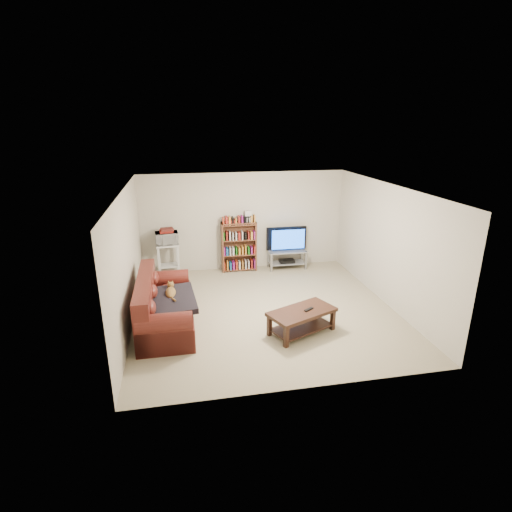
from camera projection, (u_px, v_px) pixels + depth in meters
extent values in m
plane|color=tan|center=(265.00, 310.00, 7.89)|extent=(5.00, 5.00, 0.00)
plane|color=white|center=(266.00, 189.00, 7.13)|extent=(5.00, 5.00, 0.00)
plane|color=beige|center=(244.00, 221.00, 9.84)|extent=(5.00, 0.00, 5.00)
plane|color=beige|center=(306.00, 311.00, 5.18)|extent=(5.00, 0.00, 5.00)
plane|color=beige|center=(127.00, 261.00, 7.06)|extent=(0.00, 5.00, 5.00)
plane|color=beige|center=(388.00, 245.00, 7.96)|extent=(0.00, 5.00, 5.00)
cube|color=#5A1D17|center=(167.00, 314.00, 7.26)|extent=(0.94, 2.17, 0.41)
cube|color=#5A1D17|center=(146.00, 302.00, 7.11)|extent=(0.27, 2.17, 0.91)
cube|color=#5A1D17|center=(165.00, 338.00, 6.34)|extent=(0.89, 0.24, 0.53)
cube|color=#5A1D17|center=(167.00, 290.00, 8.14)|extent=(0.89, 0.24, 0.53)
cube|color=black|center=(171.00, 300.00, 7.03)|extent=(0.93, 1.16, 0.19)
cube|color=black|center=(302.00, 312.00, 6.93)|extent=(1.31, 1.00, 0.06)
cube|color=black|center=(301.00, 327.00, 7.02)|extent=(1.18, 0.90, 0.03)
cube|color=black|center=(286.00, 337.00, 6.53)|extent=(0.09, 0.09, 0.37)
cube|color=black|center=(333.00, 320.00, 7.10)|extent=(0.09, 0.09, 0.37)
cube|color=black|center=(269.00, 326.00, 6.90)|extent=(0.09, 0.09, 0.37)
cube|color=black|center=(315.00, 310.00, 7.46)|extent=(0.09, 0.09, 0.37)
cube|color=black|center=(309.00, 309.00, 6.93)|extent=(0.19, 0.15, 0.02)
cube|color=#999EA3|center=(287.00, 251.00, 10.00)|extent=(0.95, 0.44, 0.03)
cube|color=#999EA3|center=(287.00, 262.00, 10.10)|extent=(0.90, 0.42, 0.02)
cube|color=gray|center=(271.00, 263.00, 9.83)|extent=(0.05, 0.05, 0.47)
cube|color=gray|center=(306.00, 261.00, 9.98)|extent=(0.05, 0.05, 0.47)
cube|color=gray|center=(268.00, 258.00, 10.17)|extent=(0.05, 0.05, 0.47)
cube|color=gray|center=(302.00, 256.00, 10.32)|extent=(0.05, 0.05, 0.47)
imported|color=black|center=(287.00, 239.00, 9.91)|extent=(1.02, 0.15, 0.58)
cube|color=black|center=(287.00, 261.00, 10.09)|extent=(0.38, 0.27, 0.06)
cube|color=brown|center=(223.00, 248.00, 9.74)|extent=(0.04, 0.27, 1.24)
cube|color=brown|center=(255.00, 246.00, 9.88)|extent=(0.04, 0.27, 1.24)
cube|color=brown|center=(239.00, 223.00, 9.61)|extent=(0.86, 0.27, 0.03)
cube|color=maroon|center=(231.00, 221.00, 9.57)|extent=(0.25, 0.19, 0.07)
cube|color=silver|center=(167.00, 245.00, 9.30)|extent=(0.55, 0.43, 0.04)
cube|color=silver|center=(169.00, 265.00, 9.46)|extent=(0.50, 0.39, 0.03)
cube|color=silver|center=(159.00, 264.00, 9.24)|extent=(0.05, 0.05, 0.79)
cube|color=silver|center=(179.00, 263.00, 9.36)|extent=(0.05, 0.05, 0.79)
cube|color=silver|center=(159.00, 260.00, 9.51)|extent=(0.05, 0.05, 0.79)
cube|color=silver|center=(177.00, 259.00, 9.63)|extent=(0.05, 0.05, 0.79)
imported|color=silver|center=(167.00, 238.00, 9.25)|extent=(0.54, 0.40, 0.28)
cube|color=maroon|center=(166.00, 231.00, 9.20)|extent=(0.33, 0.29, 0.05)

